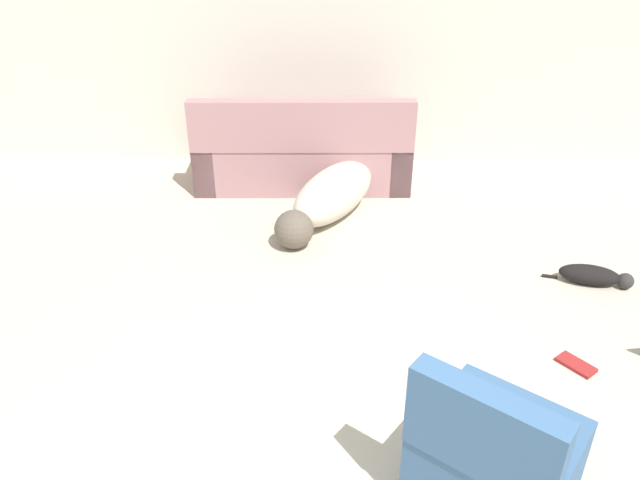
# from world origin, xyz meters

# --- Properties ---
(wall_back) EXTENTS (7.85, 0.06, 2.43)m
(wall_back) POSITION_xyz_m (0.00, 4.66, 1.22)
(wall_back) COLOR beige
(wall_back) RESTS_ON ground_plane
(couch) EXTENTS (2.05, 0.89, 0.92)m
(couch) POSITION_xyz_m (-0.36, 4.05, 0.30)
(couch) COLOR #A3757A
(couch) RESTS_ON ground_plane
(dog) EXTENTS (1.01, 1.58, 0.42)m
(dog) POSITION_xyz_m (-0.09, 3.29, 0.20)
(dog) COLOR beige
(dog) RESTS_ON ground_plane
(cat) EXTENTS (0.63, 0.27, 0.14)m
(cat) POSITION_xyz_m (1.86, 2.29, 0.07)
(cat) COLOR black
(cat) RESTS_ON ground_plane
(book_red) EXTENTS (0.23, 0.25, 0.02)m
(book_red) POSITION_xyz_m (1.44, 1.37, 0.01)
(book_red) COLOR maroon
(book_red) RESTS_ON ground_plane
(side_chair) EXTENTS (0.90, 0.90, 0.86)m
(side_chair) POSITION_xyz_m (0.68, 0.38, 0.29)
(side_chair) COLOR #385B84
(side_chair) RESTS_ON ground_plane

